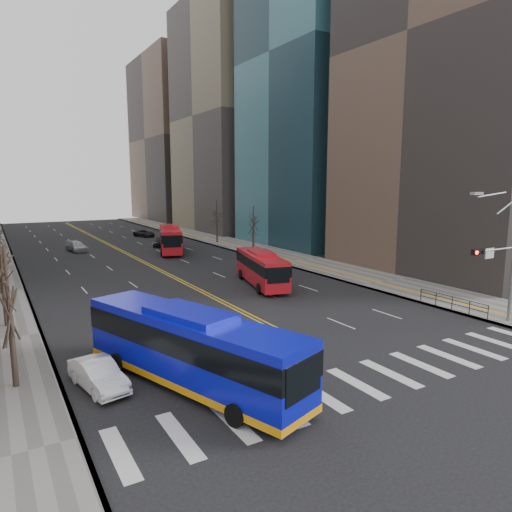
{
  "coord_description": "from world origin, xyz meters",
  "views": [
    {
      "loc": [
        -16.51,
        -16.06,
        10.03
      ],
      "look_at": [
        0.65,
        13.12,
        4.51
      ],
      "focal_mm": 32.0,
      "sensor_mm": 36.0,
      "label": 1
    }
  ],
  "objects": [
    {
      "name": "ground",
      "position": [
        0.0,
        0.0,
        0.0
      ],
      "size": [
        220.0,
        220.0,
        0.0
      ],
      "primitive_type": "plane",
      "color": "black"
    },
    {
      "name": "sidewalk_right",
      "position": [
        17.5,
        45.0,
        0.07
      ],
      "size": [
        7.0,
        130.0,
        0.15
      ],
      "primitive_type": "cube",
      "color": "slate",
      "rests_on": "ground"
    },
    {
      "name": "crosswalk",
      "position": [
        0.0,
        0.0,
        0.01
      ],
      "size": [
        26.7,
        4.0,
        0.01
      ],
      "color": "silver",
      "rests_on": "ground"
    },
    {
      "name": "centerline",
      "position": [
        0.0,
        55.0,
        0.01
      ],
      "size": [
        0.55,
        100.0,
        0.01
      ],
      "color": "gold",
      "rests_on": "ground"
    },
    {
      "name": "office_towers",
      "position": [
        0.12,
        68.51,
        23.92
      ],
      "size": [
        83.0,
        134.0,
        58.0
      ],
      "color": "gray",
      "rests_on": "ground"
    },
    {
      "name": "signal_mast",
      "position": [
        13.77,
        2.0,
        4.86
      ],
      "size": [
        5.37,
        0.37,
        9.39
      ],
      "color": "gray",
      "rests_on": "ground"
    },
    {
      "name": "pedestrian_railing",
      "position": [
        14.3,
        6.0,
        0.82
      ],
      "size": [
        0.06,
        6.06,
        1.02
      ],
      "color": "black",
      "rests_on": "sidewalk_right"
    },
    {
      "name": "street_trees",
      "position": [
        -7.18,
        34.55,
        4.87
      ],
      "size": [
        35.2,
        47.2,
        7.6
      ],
      "color": "#31251D",
      "rests_on": "ground"
    },
    {
      "name": "blue_bus",
      "position": [
        -8.45,
        4.0,
        2.04
      ],
      "size": [
        7.08,
        13.66,
        3.88
      ],
      "color": "#0D13C7",
      "rests_on": "ground"
    },
    {
      "name": "red_bus_near",
      "position": [
        6.07,
        21.34,
        1.88
      ],
      "size": [
        5.07,
        10.87,
        3.38
      ],
      "color": "red",
      "rests_on": "ground"
    },
    {
      "name": "red_bus_far",
      "position": [
        5.92,
        46.5,
        2.1
      ],
      "size": [
        6.29,
        12.27,
        3.78
      ],
      "color": "red",
      "rests_on": "ground"
    },
    {
      "name": "car_white",
      "position": [
        -12.5,
        6.0,
        0.71
      ],
      "size": [
        2.33,
        4.54,
        1.43
      ],
      "primitive_type": "imported",
      "rotation": [
        0.0,
        0.0,
        0.2
      ],
      "color": "white",
      "rests_on": "ground"
    },
    {
      "name": "car_dark_mid",
      "position": [
        6.34,
        53.04,
        0.68
      ],
      "size": [
        3.02,
        4.29,
        1.35
      ],
      "primitive_type": "imported",
      "rotation": [
        0.0,
        0.0,
        -0.4
      ],
      "color": "black",
      "rests_on": "ground"
    },
    {
      "name": "car_silver",
      "position": [
        -5.71,
        53.87,
        0.72
      ],
      "size": [
        2.73,
        5.19,
        1.43
      ],
      "primitive_type": "imported",
      "rotation": [
        0.0,
        0.0,
        0.15
      ],
      "color": "#9B9CA1",
      "rests_on": "ground"
    },
    {
      "name": "car_dark_far",
      "position": [
        8.12,
        66.61,
        0.64
      ],
      "size": [
        3.39,
        5.02,
        1.28
      ],
      "primitive_type": "imported",
      "rotation": [
        0.0,
        0.0,
        0.3
      ],
      "color": "black",
      "rests_on": "ground"
    }
  ]
}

